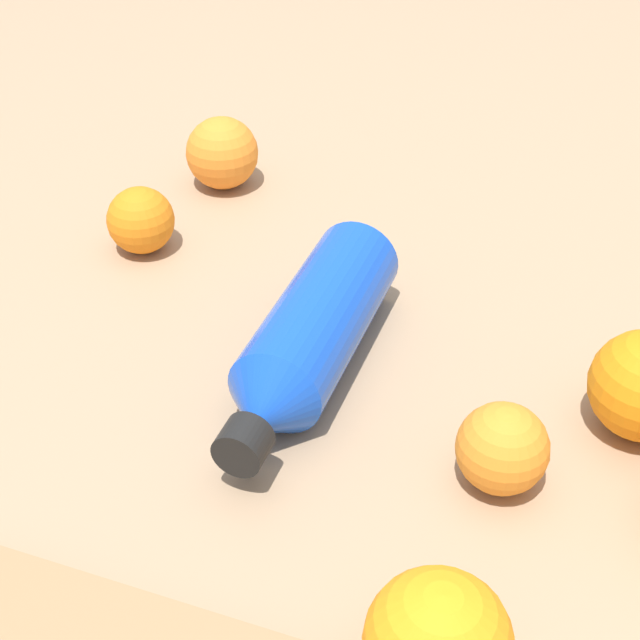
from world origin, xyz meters
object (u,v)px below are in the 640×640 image
at_px(water_bottle, 309,337).
at_px(orange_5, 502,448).
at_px(orange_2, 222,153).
at_px(orange_0, 141,220).

relative_size(water_bottle, orange_5, 4.01).
relative_size(water_bottle, orange_2, 3.42).
distance_m(orange_0, orange_2, 0.14).
bearing_deg(orange_0, orange_2, -97.74).
bearing_deg(orange_5, orange_2, -41.86).
bearing_deg(water_bottle, orange_2, -142.77).
height_order(orange_0, orange_2, orange_2).
distance_m(orange_2, orange_5, 0.48).
xyz_separation_m(water_bottle, orange_5, (-0.16, 0.06, -0.00)).
bearing_deg(orange_2, water_bottle, 127.01).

